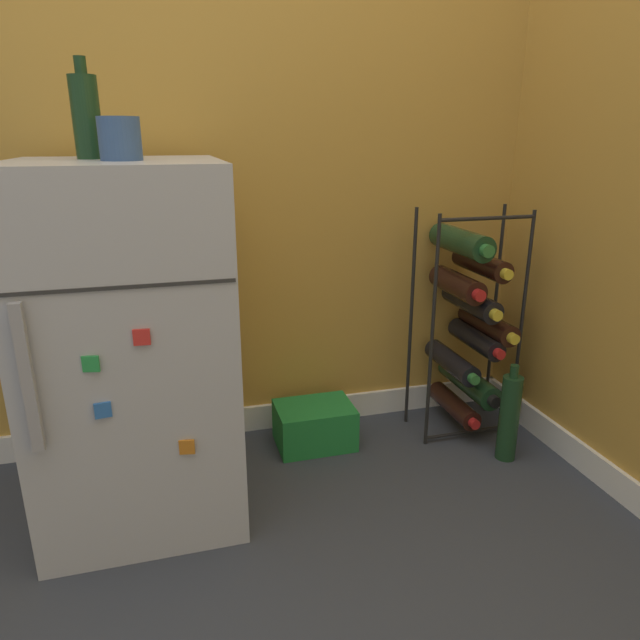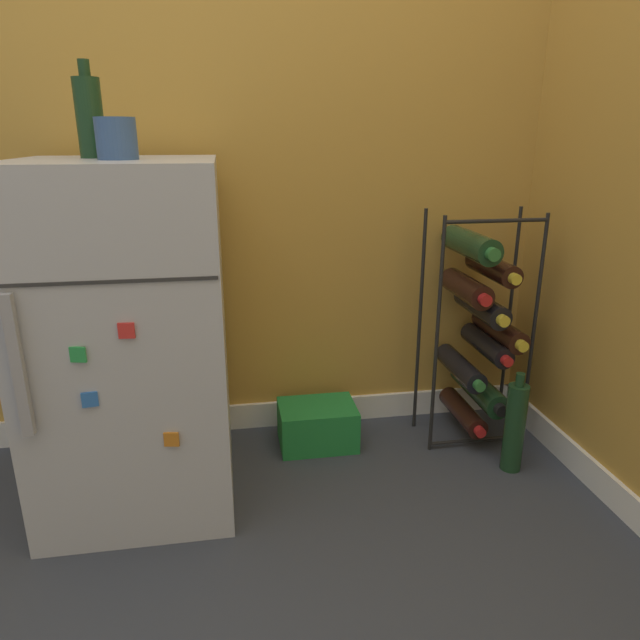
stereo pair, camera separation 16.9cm
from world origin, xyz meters
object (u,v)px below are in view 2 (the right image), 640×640
at_px(mini_fridge, 132,338).
at_px(soda_box, 317,425).
at_px(fridge_top_cup, 116,139).
at_px(fridge_top_bottle, 90,117).
at_px(loose_bottle_floor, 515,427).
at_px(wine_rack, 478,328).

xyz_separation_m(mini_fridge, soda_box, (0.54, 0.16, -0.40)).
bearing_deg(soda_box, fridge_top_cup, -157.19).
bearing_deg(fridge_top_cup, mini_fridge, 113.88).
relative_size(mini_fridge, soda_box, 3.70).
xyz_separation_m(fridge_top_bottle, loose_bottle_floor, (1.16, -0.14, -0.89)).
distance_m(soda_box, loose_bottle_floor, 0.63).
bearing_deg(mini_fridge, fridge_top_bottle, 132.35).
height_order(wine_rack, loose_bottle_floor, wine_rack).
bearing_deg(fridge_top_cup, fridge_top_bottle, 124.68).
relative_size(soda_box, fridge_top_cup, 2.64).
bearing_deg(wine_rack, mini_fridge, -172.35).
distance_m(soda_box, fridge_top_cup, 1.07).
height_order(wine_rack, fridge_top_cup, fridge_top_cup).
height_order(wine_rack, soda_box, wine_rack).
xyz_separation_m(soda_box, fridge_top_bottle, (-0.59, -0.10, 0.97)).
height_order(mini_fridge, soda_box, mini_fridge).
bearing_deg(mini_fridge, wine_rack, 7.65).
bearing_deg(loose_bottle_floor, fridge_top_cup, 178.30).
xyz_separation_m(soda_box, fridge_top_cup, (-0.51, -0.22, 0.92)).
height_order(mini_fridge, fridge_top_bottle, fridge_top_bottle).
bearing_deg(fridge_top_bottle, loose_bottle_floor, -7.02).
bearing_deg(fridge_top_cup, wine_rack, 10.59).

